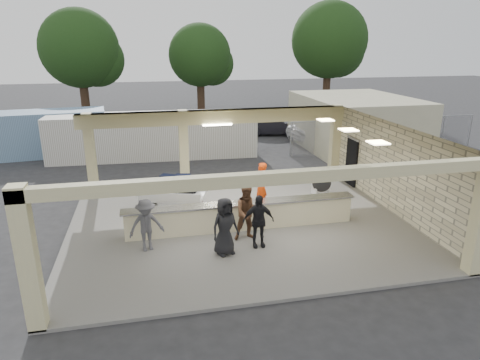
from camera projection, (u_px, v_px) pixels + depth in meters
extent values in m
plane|color=#262628|center=(239.00, 225.00, 15.62)|extent=(120.00, 120.00, 0.00)
cube|color=slate|center=(239.00, 224.00, 15.60)|extent=(12.00, 10.00, 0.10)
cube|color=beige|center=(239.00, 131.00, 14.53)|extent=(12.00, 10.00, 0.02)
cube|color=beige|center=(392.00, 169.00, 16.29)|extent=(0.02, 10.00, 3.50)
cube|color=black|center=(351.00, 162.00, 19.44)|extent=(0.10, 0.95, 2.10)
cube|color=beige|center=(216.00, 117.00, 19.04)|extent=(12.00, 0.50, 0.60)
cube|color=beige|center=(282.00, 177.00, 10.08)|extent=(12.00, 0.30, 0.30)
cube|color=beige|center=(91.00, 154.00, 18.36)|extent=(0.40, 0.40, 3.50)
cube|color=beige|center=(184.00, 149.00, 19.17)|extent=(0.40, 0.40, 3.50)
cube|color=beige|center=(335.00, 141.00, 20.70)|extent=(0.40, 0.40, 3.50)
cube|color=beige|center=(28.00, 260.00, 9.43)|extent=(0.40, 0.40, 3.50)
cube|color=white|center=(217.00, 125.00, 18.91)|extent=(1.30, 0.12, 0.06)
cube|color=#FFEABF|center=(326.00, 120.00, 16.71)|extent=(0.55, 0.55, 0.04)
cube|color=#FFEABF|center=(348.00, 130.00, 14.85)|extent=(0.55, 0.55, 0.04)
cube|color=#FFEABF|center=(378.00, 143.00, 12.99)|extent=(0.55, 0.55, 0.04)
cube|color=beige|center=(242.00, 217.00, 14.98)|extent=(8.00, 0.50, 0.90)
cube|color=#B7B7BC|center=(242.00, 203.00, 14.83)|extent=(8.20, 0.58, 0.06)
cube|color=white|center=(174.00, 195.00, 16.69)|extent=(2.71, 2.08, 0.11)
cylinder|color=black|center=(146.00, 209.00, 16.39)|extent=(0.22, 0.40, 0.38)
cylinder|color=black|center=(154.00, 199.00, 17.38)|extent=(0.22, 0.40, 0.38)
cylinder|color=black|center=(196.00, 210.00, 16.23)|extent=(0.22, 0.40, 0.38)
cylinder|color=black|center=(201.00, 200.00, 17.22)|extent=(0.22, 0.40, 0.38)
cube|color=white|center=(178.00, 185.00, 17.31)|extent=(2.30, 0.76, 0.29)
cube|color=white|center=(169.00, 197.00, 15.95)|extent=(2.30, 0.76, 0.29)
cube|color=black|center=(152.00, 193.00, 16.42)|extent=(0.64, 0.51, 0.25)
cube|color=black|center=(169.00, 193.00, 16.37)|extent=(0.64, 0.51, 0.25)
cube|color=black|center=(186.00, 194.00, 16.31)|extent=(0.64, 0.51, 0.25)
cube|color=black|center=(156.00, 188.00, 16.97)|extent=(0.64, 0.51, 0.25)
cube|color=black|center=(173.00, 188.00, 16.91)|extent=(0.64, 0.51, 0.25)
cube|color=black|center=(189.00, 189.00, 16.85)|extent=(0.64, 0.51, 0.25)
cube|color=black|center=(157.00, 186.00, 16.42)|extent=(0.64, 0.51, 0.25)
cube|color=black|center=(176.00, 185.00, 16.54)|extent=(0.64, 0.51, 0.25)
cube|color=black|center=(189.00, 183.00, 16.68)|extent=(0.64, 0.51, 0.25)
cube|color=black|center=(165.00, 182.00, 16.85)|extent=(0.64, 0.51, 0.25)
cube|color=black|center=(168.00, 178.00, 16.49)|extent=(0.64, 0.51, 0.25)
cube|color=black|center=(183.00, 178.00, 16.53)|extent=(0.64, 0.51, 0.25)
cube|color=#590F0C|center=(149.00, 194.00, 16.34)|extent=(0.64, 0.51, 0.25)
cylinder|color=white|center=(321.00, 182.00, 18.35)|extent=(0.95, 0.55, 0.90)
cylinder|color=black|center=(321.00, 182.00, 18.35)|extent=(0.86, 0.56, 0.80)
cube|color=white|center=(314.00, 191.00, 18.41)|extent=(0.06, 0.50, 0.30)
cube|color=white|center=(327.00, 190.00, 18.53)|extent=(0.06, 0.50, 0.30)
imported|color=#EF410C|center=(261.00, 185.00, 16.75)|extent=(0.69, 0.76, 1.84)
imported|color=brown|center=(248.00, 212.00, 14.03)|extent=(0.93, 0.42, 1.91)
imported|color=black|center=(258.00, 221.00, 13.56)|extent=(1.03, 0.41, 1.74)
imported|color=#4F4E54|center=(146.00, 225.00, 13.31)|extent=(1.16, 0.63, 1.70)
imported|color=black|center=(225.00, 226.00, 13.07)|extent=(0.96, 0.67, 1.83)
imported|color=white|center=(329.00, 129.00, 28.60)|extent=(5.88, 3.81, 1.55)
imported|color=white|center=(365.00, 125.00, 30.61)|extent=(4.62, 2.91, 1.37)
imported|color=black|center=(272.00, 126.00, 30.43)|extent=(4.15, 2.05, 1.32)
cube|color=silver|center=(154.00, 136.00, 24.44)|extent=(11.70, 2.82, 2.52)
cube|color=#7599BB|center=(16.00, 135.00, 24.44)|extent=(10.08, 3.39, 2.57)
cylinder|color=gray|center=(291.00, 139.00, 24.68)|extent=(0.06, 0.06, 2.00)
cylinder|color=gray|center=(323.00, 138.00, 25.09)|extent=(0.06, 0.06, 2.00)
cylinder|color=gray|center=(354.00, 136.00, 25.49)|extent=(0.06, 0.06, 2.00)
cylinder|color=gray|center=(385.00, 135.00, 25.90)|extent=(0.06, 0.06, 2.00)
cylinder|color=gray|center=(414.00, 133.00, 26.31)|extent=(0.06, 0.06, 2.00)
cylinder|color=gray|center=(443.00, 132.00, 26.71)|extent=(0.06, 0.06, 2.00)
cylinder|color=gray|center=(470.00, 131.00, 27.12)|extent=(0.06, 0.06, 2.00)
cube|color=gray|center=(385.00, 135.00, 25.90)|extent=(12.00, 0.02, 2.00)
cylinder|color=gray|center=(386.00, 118.00, 25.59)|extent=(12.00, 0.05, 0.05)
cylinder|color=#382619|center=(84.00, 93.00, 35.59)|extent=(0.70, 0.70, 4.50)
sphere|color=black|center=(79.00, 48.00, 34.48)|extent=(6.30, 6.30, 6.30)
sphere|color=black|center=(97.00, 59.00, 35.56)|extent=(4.50, 4.50, 4.50)
cylinder|color=#382619|center=(201.00, 91.00, 39.56)|extent=(0.70, 0.70, 4.00)
sphere|color=black|center=(200.00, 55.00, 38.57)|extent=(5.60, 5.60, 5.60)
sphere|color=black|center=(212.00, 64.00, 39.61)|extent=(4.00, 4.00, 4.00)
cylinder|color=#382619|center=(327.00, 84.00, 40.91)|extent=(0.70, 0.70, 5.00)
sphere|color=black|center=(329.00, 40.00, 39.67)|extent=(7.00, 7.00, 7.00)
sphere|color=black|center=(338.00, 51.00, 40.78)|extent=(5.00, 5.00, 5.00)
cube|color=#BEBA97|center=(355.00, 123.00, 26.34)|extent=(6.00, 8.00, 3.20)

